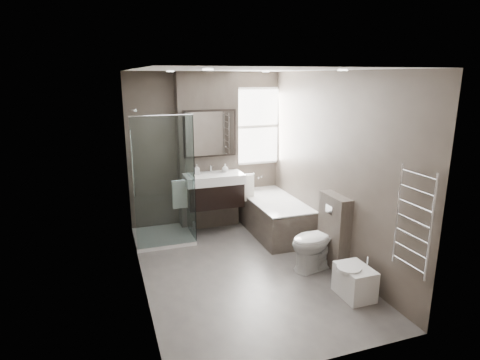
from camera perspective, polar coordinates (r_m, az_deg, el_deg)
name	(u,v)px	position (r m, az deg, el deg)	size (l,w,h in m)	color
room	(244,177)	(5.05, 0.51, 0.50)	(2.70, 3.90, 2.70)	#5A5652
vanity_pier	(208,152)	(6.71, -4.61, 4.01)	(1.00, 0.25, 2.60)	#50473F
vanity	(214,190)	(6.51, -3.73, -1.37)	(0.95, 0.47, 0.66)	black
mirror_cabinet	(210,133)	(6.50, -4.30, 6.62)	(0.86, 0.08, 0.76)	black
towel_left	(180,194)	(6.38, -8.53, -2.04)	(0.24, 0.06, 0.44)	white
towel_right	(247,188)	(6.66, 0.96, -1.15)	(0.24, 0.06, 0.44)	white
shower_enclosure	(169,211)	(6.37, -10.05, -4.30)	(0.90, 0.90, 2.00)	white
bathtub	(274,214)	(6.65, 4.82, -4.89)	(0.75, 1.60, 0.57)	#50473F
window	(256,126)	(7.02, 2.29, 7.62)	(0.98, 0.06, 1.33)	white
toilet	(318,240)	(5.52, 11.01, -8.41)	(0.45, 0.78, 0.80)	white
cistern_box	(334,231)	(5.60, 13.20, -7.06)	(0.19, 0.55, 1.00)	#50473F
bidet	(354,281)	(5.04, 15.95, -13.64)	(0.40, 0.46, 0.49)	white
towel_radiator	(414,221)	(4.42, 23.47, -5.33)	(0.03, 0.49, 1.10)	silver
soap_bottle_a	(197,170)	(6.40, -6.17, 1.48)	(0.08, 0.08, 0.17)	white
soap_bottle_b	(225,168)	(6.57, -2.14, 1.74)	(0.10, 0.10, 0.13)	white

